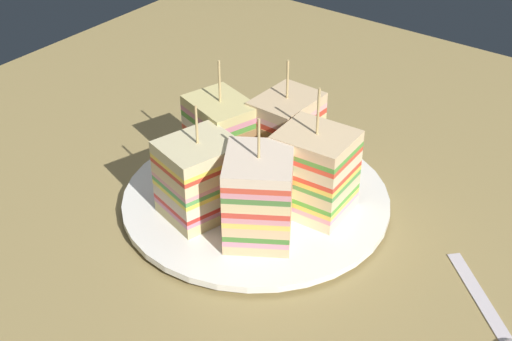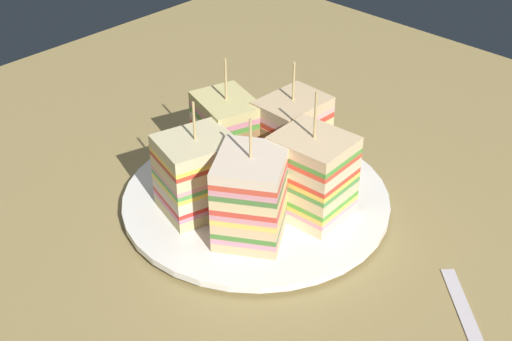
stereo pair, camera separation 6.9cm
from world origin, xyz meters
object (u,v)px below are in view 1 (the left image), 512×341
Objects in this scene: sandwich_wedge_1 at (259,196)px; sandwich_wedge_0 at (200,178)px; sandwich_wedge_4 at (222,137)px; spoon at (509,340)px; sandwich_wedge_2 at (314,172)px; sandwich_wedge_3 at (286,134)px; plate at (256,200)px.

sandwich_wedge_0 is at bearing 63.69° from sandwich_wedge_1.
sandwich_wedge_1 is 11.12cm from sandwich_wedge_4.
sandwich_wedge_4 reaches higher than spoon.
sandwich_wedge_2 reaches higher than sandwich_wedge_1.
sandwich_wedge_2 is (8.23, 6.84, 0.33)cm from sandwich_wedge_0.
sandwich_wedge_4 is 33.03cm from spoon.
sandwich_wedge_3 reaches higher than sandwich_wedge_0.
plate is 2.19× the size of sandwich_wedge_1.
sandwich_wedge_1 is 0.98× the size of sandwich_wedge_3.
sandwich_wedge_4 is (-2.93, 6.78, 0.19)cm from sandwich_wedge_0.
sandwich_wedge_4 reaches higher than plate.
sandwich_wedge_2 reaches higher than plate.
plate is 2.23× the size of spoon.
sandwich_wedge_3 is at bearing -153.64° from spoon.
plate is at bearing -142.14° from spoon.
plate is 26.94cm from spoon.
sandwich_wedge_1 is 11.14cm from sandwich_wedge_3.
sandwich_wedge_3 is 6.54cm from sandwich_wedge_4.
spoon is (26.80, -2.68, -0.33)cm from plate.
sandwich_wedge_3 is (-0.56, 5.79, 4.60)cm from plate.
sandwich_wedge_1 is 0.93× the size of sandwich_wedge_2.
sandwich_wedge_3 is at bearing 56.82° from sandwich_wedge_4.
sandwich_wedge_4 is at bearing -3.29° from sandwich_wedge_2.
sandwich_wedge_1 is (3.68, -4.51, 4.59)cm from plate.
sandwich_wedge_2 is at bearing -34.76° from sandwich_wedge_0.
plate is 2.13× the size of sandwich_wedge_4.
sandwich_wedge_4 is 1.05× the size of spoon.
plate is 7.42cm from sandwich_wedge_3.
sandwich_wedge_0 is 7.39cm from sandwich_wedge_4.
sandwich_wedge_2 is (1.89, 6.18, 0.05)cm from sandwich_wedge_1.
sandwich_wedge_3 is 29.06cm from spoon.
sandwich_wedge_0 is at bearing -131.60° from spoon.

